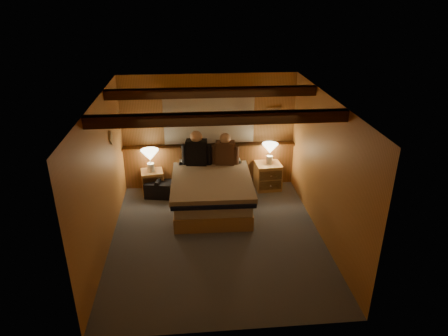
{
  "coord_description": "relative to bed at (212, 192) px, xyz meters",
  "views": [
    {
      "loc": [
        -0.4,
        -5.81,
        3.92
      ],
      "look_at": [
        0.16,
        0.4,
        1.11
      ],
      "focal_mm": 32.0,
      "sensor_mm": 36.0,
      "label": 1
    }
  ],
  "objects": [
    {
      "name": "curtain_window",
      "position": [
        0.02,
        1.0,
        1.18
      ],
      "size": [
        2.18,
        0.09,
        1.11
      ],
      "color": "#432810",
      "rests_on": "wall_back"
    },
    {
      "name": "coat_rail",
      "position": [
        -1.7,
        0.55,
        1.33
      ],
      "size": [
        0.05,
        0.55,
        0.24
      ],
      "color": "silver",
      "rests_on": "wall_left"
    },
    {
      "name": "ceiling",
      "position": [
        0.02,
        -1.03,
        2.06
      ],
      "size": [
        4.2,
        4.2,
        0.0
      ],
      "primitive_type": "plane",
      "rotation": [
        3.14,
        0.0,
        0.0
      ],
      "color": "tan",
      "rests_on": "wall_back"
    },
    {
      "name": "lamp_left",
      "position": [
        -1.2,
        0.73,
        0.48
      ],
      "size": [
        0.36,
        0.36,
        0.47
      ],
      "color": "white",
      "rests_on": "nightstand_left"
    },
    {
      "name": "ceiling_beams",
      "position": [
        0.02,
        -0.88,
        1.97
      ],
      "size": [
        3.6,
        1.65,
        0.16
      ],
      "color": "#432810",
      "rests_on": "ceiling"
    },
    {
      "name": "wall_back",
      "position": [
        0.02,
        1.07,
        0.86
      ],
      "size": [
        3.6,
        0.0,
        3.6
      ],
      "primitive_type": "plane",
      "rotation": [
        1.57,
        0.0,
        0.0
      ],
      "color": "#CB8A49",
      "rests_on": "floor"
    },
    {
      "name": "floor",
      "position": [
        0.02,
        -1.03,
        -0.34
      ],
      "size": [
        4.2,
        4.2,
        0.0
      ],
      "primitive_type": "plane",
      "color": "#4C525A",
      "rests_on": "ground"
    },
    {
      "name": "lamp_right",
      "position": [
        1.26,
        0.74,
        0.54
      ],
      "size": [
        0.33,
        0.33,
        0.44
      ],
      "color": "white",
      "rests_on": "nightstand_right"
    },
    {
      "name": "framed_print",
      "position": [
        1.37,
        1.05,
        1.21
      ],
      "size": [
        0.3,
        0.04,
        0.25
      ],
      "color": "tan",
      "rests_on": "wall_back"
    },
    {
      "name": "wall_left",
      "position": [
        -1.78,
        -1.03,
        0.86
      ],
      "size": [
        0.0,
        4.2,
        4.2
      ],
      "primitive_type": "plane",
      "rotation": [
        1.57,
        0.0,
        1.57
      ],
      "color": "#CB8A49",
      "rests_on": "floor"
    },
    {
      "name": "nightstand_right",
      "position": [
        1.24,
        0.71,
        -0.06
      ],
      "size": [
        0.55,
        0.5,
        0.57
      ],
      "rotation": [
        0.0,
        0.0,
        0.07
      ],
      "color": "tan",
      "rests_on": "floor"
    },
    {
      "name": "person_left",
      "position": [
        -0.26,
        0.64,
        0.61
      ],
      "size": [
        0.6,
        0.29,
        0.74
      ],
      "rotation": [
        0.0,
        0.0,
        -0.13
      ],
      "color": "black",
      "rests_on": "bed"
    },
    {
      "name": "person_right",
      "position": [
        0.32,
        0.61,
        0.58
      ],
      "size": [
        0.56,
        0.27,
        0.68
      ],
      "rotation": [
        0.0,
        0.0,
        -0.13
      ],
      "color": "#4B2F1E",
      "rests_on": "bed"
    },
    {
      "name": "wainscot",
      "position": [
        0.02,
        1.01,
        0.14
      ],
      "size": [
        3.6,
        0.23,
        0.94
      ],
      "color": "brown",
      "rests_on": "wall_back"
    },
    {
      "name": "duffel_bag",
      "position": [
        -1.06,
        0.53,
        -0.17
      ],
      "size": [
        0.6,
        0.43,
        0.39
      ],
      "rotation": [
        0.0,
        0.0,
        -0.19
      ],
      "color": "black",
      "rests_on": "floor"
    },
    {
      "name": "bed",
      "position": [
        0.0,
        0.0,
        0.0
      ],
      "size": [
        1.54,
        1.95,
        0.66
      ],
      "rotation": [
        0.0,
        0.0,
        -0.02
      ],
      "color": "tan",
      "rests_on": "floor"
    },
    {
      "name": "nightstand_left",
      "position": [
        -1.19,
        0.75,
        -0.1
      ],
      "size": [
        0.5,
        0.46,
        0.48
      ],
      "rotation": [
        0.0,
        0.0,
        0.16
      ],
      "color": "tan",
      "rests_on": "floor"
    },
    {
      "name": "wall_front",
      "position": [
        0.02,
        -3.13,
        0.86
      ],
      "size": [
        3.6,
        0.0,
        3.6
      ],
      "primitive_type": "plane",
      "rotation": [
        -1.57,
        0.0,
        0.0
      ],
      "color": "#CB8A49",
      "rests_on": "floor"
    },
    {
      "name": "wall_right",
      "position": [
        1.82,
        -1.03,
        0.86
      ],
      "size": [
        0.0,
        4.2,
        4.2
      ],
      "primitive_type": "plane",
      "rotation": [
        1.57,
        0.0,
        -1.57
      ],
      "color": "#CB8A49",
      "rests_on": "floor"
    }
  ]
}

